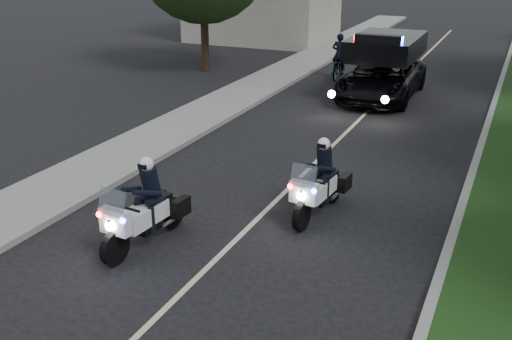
# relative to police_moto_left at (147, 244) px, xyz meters

# --- Properties ---
(ground) EXTENTS (120.00, 120.00, 0.00)m
(ground) POSITION_rel_police_moto_left_xyz_m (1.59, -0.83, 0.00)
(ground) COLOR black
(ground) RESTS_ON ground
(curb_right) EXTENTS (0.20, 60.00, 0.15)m
(curb_right) POSITION_rel_police_moto_left_xyz_m (5.69, 9.17, 0.07)
(curb_right) COLOR gray
(curb_right) RESTS_ON ground
(grass_verge) EXTENTS (1.20, 60.00, 0.16)m
(grass_verge) POSITION_rel_police_moto_left_xyz_m (6.39, 9.17, 0.08)
(grass_verge) COLOR #193814
(grass_verge) RESTS_ON ground
(curb_left) EXTENTS (0.20, 60.00, 0.15)m
(curb_left) POSITION_rel_police_moto_left_xyz_m (-2.51, 9.17, 0.07)
(curb_left) COLOR gray
(curb_left) RESTS_ON ground
(sidewalk_left) EXTENTS (2.00, 60.00, 0.16)m
(sidewalk_left) POSITION_rel_police_moto_left_xyz_m (-3.61, 9.17, 0.08)
(sidewalk_left) COLOR gray
(sidewalk_left) RESTS_ON ground
(lane_marking) EXTENTS (0.12, 50.00, 0.01)m
(lane_marking) POSITION_rel_police_moto_left_xyz_m (1.59, 9.17, 0.00)
(lane_marking) COLOR #BFB78C
(lane_marking) RESTS_ON ground
(police_moto_left) EXTENTS (0.96, 2.24, 1.85)m
(police_moto_left) POSITION_rel_police_moto_left_xyz_m (0.00, 0.00, 0.00)
(police_moto_left) COLOR silver
(police_moto_left) RESTS_ON ground
(police_moto_right) EXTENTS (0.93, 2.16, 1.79)m
(police_moto_right) POSITION_rel_police_moto_left_xyz_m (2.75, 2.80, 0.00)
(police_moto_right) COLOR silver
(police_moto_right) RESTS_ON ground
(police_suv) EXTENTS (2.66, 5.70, 2.76)m
(police_suv) POSITION_rel_police_moto_left_xyz_m (1.53, 13.95, 0.00)
(police_suv) COLOR black
(police_suv) RESTS_ON ground
(bicycle) EXTENTS (0.80, 1.96, 1.00)m
(bicycle) POSITION_rel_police_moto_left_xyz_m (-1.02, 16.69, 0.00)
(bicycle) COLOR black
(bicycle) RESTS_ON ground
(cyclist) EXTENTS (0.68, 0.48, 1.78)m
(cyclist) POSITION_rel_police_moto_left_xyz_m (-1.02, 16.69, 0.00)
(cyclist) COLOR black
(cyclist) RESTS_ON ground
(tree_left_near) EXTENTS (7.31, 7.31, 10.06)m
(tree_left_near) POSITION_rel_police_moto_left_xyz_m (-7.16, 15.62, 0.00)
(tree_left_near) COLOR #203F15
(tree_left_near) RESTS_ON ground
(tree_left_far) EXTENTS (6.29, 6.29, 9.44)m
(tree_left_far) POSITION_rel_police_moto_left_xyz_m (-7.66, 25.58, 0.00)
(tree_left_far) COLOR #133510
(tree_left_far) RESTS_ON ground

